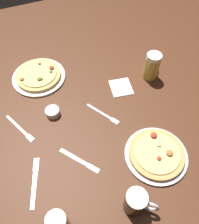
% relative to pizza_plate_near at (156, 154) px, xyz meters
% --- Properties ---
extents(ground_plane, '(2.40, 2.40, 0.03)m').
position_rel_pizza_plate_near_xyz_m(ground_plane, '(-0.15, 0.32, -0.03)').
color(ground_plane, '#4C2816').
extents(pizza_plate_near, '(0.29, 0.29, 0.05)m').
position_rel_pizza_plate_near_xyz_m(pizza_plate_near, '(0.00, 0.00, 0.00)').
color(pizza_plate_near, '#B2B2B7').
rests_on(pizza_plate_near, ground_plane).
extents(pizza_plate_far, '(0.31, 0.31, 0.05)m').
position_rel_pizza_plate_near_xyz_m(pizza_plate_far, '(-0.38, 0.69, -0.00)').
color(pizza_plate_far, silver).
rests_on(pizza_plate_far, ground_plane).
extents(beer_mug_dark, '(0.12, 0.11, 0.16)m').
position_rel_pizza_plate_near_xyz_m(beer_mug_dark, '(0.23, 0.45, 0.06)').
color(beer_mug_dark, gold).
rests_on(beer_mug_dark, ground_plane).
extents(beer_mug_pale, '(0.12, 0.10, 0.13)m').
position_rel_pizza_plate_near_xyz_m(beer_mug_pale, '(-0.20, -0.16, 0.05)').
color(beer_mug_pale, black).
rests_on(beer_mug_pale, ground_plane).
extents(ramekin_sauce, '(0.07, 0.07, 0.04)m').
position_rel_pizza_plate_near_xyz_m(ramekin_sauce, '(-0.37, 0.41, 0.00)').
color(ramekin_sauce, white).
rests_on(ramekin_sauce, ground_plane).
extents(napkin_folded, '(0.14, 0.15, 0.01)m').
position_rel_pizza_plate_near_xyz_m(napkin_folded, '(0.03, 0.44, -0.01)').
color(napkin_folded, white).
rests_on(napkin_folded, ground_plane).
extents(fork_left, '(0.11, 0.20, 0.01)m').
position_rel_pizza_plate_near_xyz_m(fork_left, '(-0.55, 0.39, -0.01)').
color(fork_left, silver).
rests_on(fork_left, ground_plane).
extents(knife_right, '(0.14, 0.18, 0.01)m').
position_rel_pizza_plate_near_xyz_m(knife_right, '(-0.33, 0.11, -0.01)').
color(knife_right, silver).
rests_on(knife_right, ground_plane).
extents(fork_spare, '(0.12, 0.18, 0.01)m').
position_rel_pizza_plate_near_xyz_m(fork_spare, '(-0.13, 0.31, -0.01)').
color(fork_spare, silver).
rests_on(fork_spare, ground_plane).
extents(knife_spare, '(0.09, 0.22, 0.01)m').
position_rel_pizza_plate_near_xyz_m(knife_spare, '(-0.55, 0.09, -0.01)').
color(knife_spare, silver).
rests_on(knife_spare, ground_plane).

